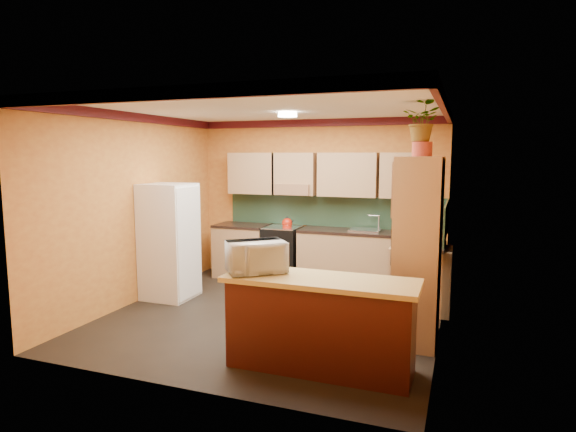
% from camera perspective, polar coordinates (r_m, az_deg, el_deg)
% --- Properties ---
extents(room_shell, '(4.24, 4.24, 2.72)m').
position_cam_1_polar(room_shell, '(6.37, -0.88, 7.01)').
color(room_shell, black).
rests_on(room_shell, ground).
extents(base_cabinets_back, '(3.65, 0.60, 0.88)m').
position_cam_1_polar(base_cabinets_back, '(7.97, 3.58, -4.90)').
color(base_cabinets_back, tan).
rests_on(base_cabinets_back, ground).
extents(countertop_back, '(3.65, 0.62, 0.04)m').
position_cam_1_polar(countertop_back, '(7.88, 3.61, -1.63)').
color(countertop_back, black).
rests_on(countertop_back, base_cabinets_back).
extents(stove, '(0.58, 0.58, 0.91)m').
position_cam_1_polar(stove, '(8.16, -0.64, -4.48)').
color(stove, black).
rests_on(stove, ground).
extents(kettle, '(0.20, 0.20, 0.18)m').
position_cam_1_polar(kettle, '(7.98, -0.10, -0.77)').
color(kettle, '#B11D0B').
rests_on(kettle, stove).
extents(sink, '(0.48, 0.40, 0.03)m').
position_cam_1_polar(sink, '(7.69, 9.15, -1.66)').
color(sink, silver).
rests_on(sink, countertop_back).
extents(base_cabinets_right, '(0.60, 0.80, 0.88)m').
position_cam_1_polar(base_cabinets_right, '(6.84, 15.40, -7.19)').
color(base_cabinets_right, tan).
rests_on(base_cabinets_right, ground).
extents(countertop_right, '(0.62, 0.80, 0.04)m').
position_cam_1_polar(countertop_right, '(6.74, 15.53, -3.40)').
color(countertop_right, black).
rests_on(countertop_right, base_cabinets_right).
extents(fridge, '(0.68, 0.66, 1.70)m').
position_cam_1_polar(fridge, '(7.32, -13.91, -2.92)').
color(fridge, white).
rests_on(fridge, ground).
extents(pantry, '(0.48, 0.90, 2.10)m').
position_cam_1_polar(pantry, '(5.64, 15.17, -3.90)').
color(pantry, tan).
rests_on(pantry, ground).
extents(fern_pot, '(0.22, 0.22, 0.16)m').
position_cam_1_polar(fern_pot, '(5.59, 15.61, 7.64)').
color(fern_pot, '#A13627').
rests_on(fern_pot, pantry).
extents(fern, '(0.50, 0.46, 0.45)m').
position_cam_1_polar(fern, '(5.60, 15.72, 10.78)').
color(fern, tan).
rests_on(fern, fern_pot).
extents(breakfast_bar, '(1.80, 0.55, 0.88)m').
position_cam_1_polar(breakfast_bar, '(4.87, 3.81, -12.93)').
color(breakfast_bar, '#451012').
rests_on(breakfast_bar, ground).
extents(bar_top, '(1.90, 0.65, 0.05)m').
position_cam_1_polar(bar_top, '(4.72, 3.86, -7.63)').
color(bar_top, tan).
rests_on(bar_top, breakfast_bar).
extents(microwave, '(0.69, 0.66, 0.32)m').
position_cam_1_polar(microwave, '(4.91, -3.80, -4.85)').
color(microwave, white).
rests_on(microwave, bar_top).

